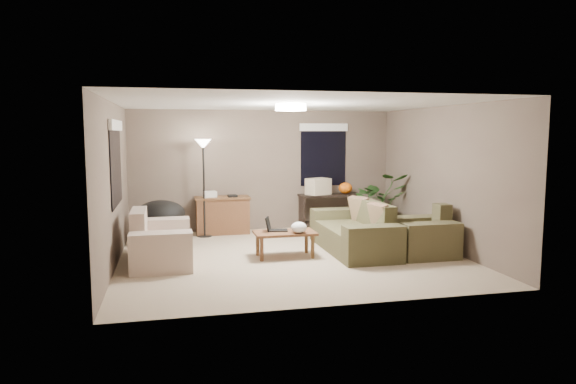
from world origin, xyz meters
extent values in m
plane|color=#C1A88F|center=(0.00, 0.00, 0.00)|extent=(5.50, 5.50, 0.00)
plane|color=white|center=(0.00, 0.00, 2.50)|extent=(5.50, 5.50, 0.00)
plane|color=#6A5B4E|center=(0.00, 2.50, 1.25)|extent=(5.50, 0.00, 5.50)
plane|color=#6A5B4E|center=(0.00, -2.50, 1.25)|extent=(5.50, 0.00, 5.50)
plane|color=#6A5B4E|center=(-2.75, 0.00, 1.25)|extent=(0.00, 5.00, 5.00)
plane|color=#6A5B4E|center=(2.75, 0.00, 1.25)|extent=(0.00, 5.00, 5.00)
cube|color=#4B482D|center=(1.15, 0.17, 0.21)|extent=(0.95, 1.48, 0.42)
cube|color=brown|center=(1.51, 0.17, 0.64)|extent=(0.22, 1.48, 0.43)
cube|color=#454229|center=(1.15, -0.75, 0.30)|extent=(0.95, 0.36, 0.60)
cube|color=brown|center=(1.15, 1.09, 0.30)|extent=(0.95, 0.36, 0.60)
cube|color=#8C7251|center=(1.45, -0.28, 0.65)|extent=(0.32, 0.49, 0.47)
cube|color=#8C7251|center=(1.45, 0.62, 0.65)|extent=(0.39, 0.50, 0.47)
cube|color=beige|center=(-2.07, 0.06, 0.21)|extent=(0.90, 0.88, 0.42)
cube|color=#BCB2A1|center=(-2.41, 0.06, 0.64)|extent=(0.22, 0.88, 0.43)
cube|color=beige|center=(-2.07, -0.56, 0.30)|extent=(0.90, 0.36, 0.60)
cube|color=beige|center=(-2.07, 0.68, 0.30)|extent=(0.90, 0.36, 0.60)
cube|color=#49452C|center=(2.15, -0.39, 0.21)|extent=(0.95, 0.28, 0.42)
cube|color=#49452C|center=(2.52, -0.39, 0.64)|extent=(0.22, 0.28, 0.43)
cube|color=brown|center=(2.15, -0.71, 0.30)|extent=(0.95, 0.36, 0.60)
cube|color=#4D492E|center=(2.15, -0.07, 0.30)|extent=(0.95, 0.36, 0.60)
cube|color=brown|center=(-0.10, -0.01, 0.40)|extent=(1.00, 0.55, 0.04)
cylinder|color=brown|center=(-0.52, -0.21, 0.19)|extent=(0.06, 0.06, 0.38)
cylinder|color=brown|center=(0.32, -0.21, 0.19)|extent=(0.06, 0.06, 0.38)
cylinder|color=brown|center=(-0.52, 0.19, 0.19)|extent=(0.06, 0.06, 0.38)
cylinder|color=brown|center=(0.32, 0.19, 0.19)|extent=(0.06, 0.06, 0.38)
cube|color=black|center=(-0.20, 0.09, 0.43)|extent=(0.36, 0.28, 0.02)
cube|color=black|center=(-0.36, 0.09, 0.55)|extent=(0.14, 0.24, 0.22)
ellipsoid|color=white|center=(0.10, -0.16, 0.51)|extent=(0.33, 0.32, 0.18)
cube|color=brown|center=(-0.91, 2.19, 0.35)|extent=(1.05, 0.45, 0.71)
cube|color=brown|center=(-0.91, 2.19, 0.73)|extent=(1.10, 0.50, 0.04)
cube|color=silver|center=(-1.16, 2.19, 0.81)|extent=(0.28, 0.25, 0.12)
cube|color=black|center=(-0.71, 2.14, 0.77)|extent=(0.19, 0.23, 0.04)
cube|color=black|center=(1.34, 2.15, 0.73)|extent=(1.30, 0.40, 0.04)
cube|color=black|center=(0.74, 2.15, 0.35)|extent=(0.05, 0.38, 0.71)
cube|color=black|center=(1.94, 2.15, 0.35)|extent=(0.05, 0.38, 0.71)
cube|color=black|center=(1.34, 2.15, 0.15)|extent=(1.25, 0.36, 0.03)
ellipsoid|color=orange|center=(1.69, 2.15, 0.87)|extent=(0.37, 0.37, 0.24)
cube|color=beige|center=(1.09, 2.15, 0.92)|extent=(0.55, 0.49, 0.34)
cylinder|color=black|center=(-2.11, 1.53, 0.15)|extent=(0.60, 0.60, 0.30)
ellipsoid|color=black|center=(-2.11, 1.53, 0.55)|extent=(1.05, 1.05, 0.50)
cylinder|color=black|center=(-1.28, 1.97, 0.01)|extent=(0.28, 0.28, 0.02)
cylinder|color=black|center=(-1.28, 1.97, 0.90)|extent=(0.04, 0.04, 1.78)
cone|color=white|center=(-1.28, 1.97, 1.82)|extent=(0.32, 0.32, 0.18)
cylinder|color=white|center=(0.00, 0.00, 2.44)|extent=(0.50, 0.50, 0.10)
imported|color=#2D5923|center=(2.26, 1.66, 0.48)|extent=(1.10, 1.23, 0.96)
cube|color=tan|center=(2.26, 0.09, 0.01)|extent=(0.32, 0.32, 0.03)
cylinder|color=tan|center=(2.26, 0.09, 0.25)|extent=(0.12, 0.12, 0.44)
cube|color=tan|center=(2.26, 0.09, 0.48)|extent=(0.22, 0.22, 0.03)
cube|color=black|center=(-2.73, 0.30, 1.55)|extent=(0.01, 1.50, 1.30)
cube|color=white|center=(-2.71, 0.30, 2.15)|extent=(0.05, 1.56, 0.16)
cube|color=black|center=(1.30, 2.48, 1.55)|extent=(1.00, 0.01, 1.30)
cube|color=white|center=(1.30, 2.46, 2.15)|extent=(1.06, 0.05, 0.16)
camera|label=1|loc=(-1.89, -8.10, 2.04)|focal=32.00mm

